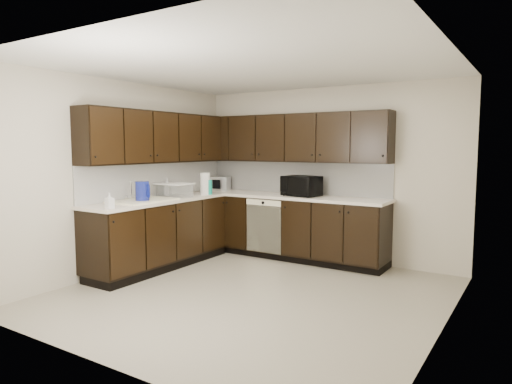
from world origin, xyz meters
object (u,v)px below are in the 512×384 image
Objects in this scene: toaster_oven at (218,183)px; storage_bin at (174,190)px; microwave at (301,186)px; blue_pitcher at (142,192)px; sink at (142,206)px.

toaster_oven is 1.09m from storage_bin.
storage_bin is (-1.48, -1.04, -0.05)m from microwave.
storage_bin is 0.69m from blue_pitcher.
storage_bin is (-0.03, 0.64, 0.15)m from sink.
microwave reaches higher than storage_bin.
sink is 2.23m from microwave.
microwave is at bearing 49.23° from sink.
blue_pitcher is at bearing -105.88° from toaster_oven.
toaster_oven is 1.33× the size of blue_pitcher.
storage_bin is at bearing -107.99° from toaster_oven.
blue_pitcher is (0.06, -0.05, 0.19)m from sink.
toaster_oven is at bearing 81.45° from blue_pitcher.
toaster_oven is 1.77m from blue_pitcher.
sink is at bearing -107.71° from toaster_oven.
microwave reaches higher than sink.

